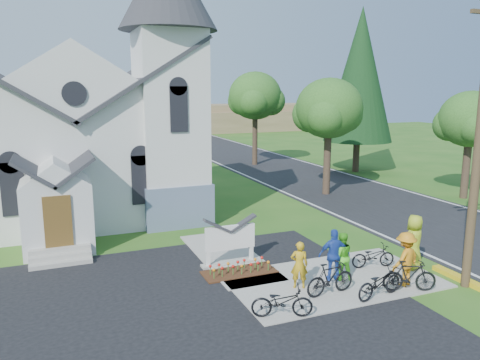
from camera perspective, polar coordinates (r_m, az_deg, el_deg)
name	(u,v)px	position (r m, az deg, el deg)	size (l,w,h in m)	color
ground	(301,294)	(15.39, 7.50, -13.59)	(120.00, 120.00, 0.00)	#285D1A
road	(321,183)	(32.64, 9.84, -0.37)	(8.00, 90.00, 0.02)	black
sidewalk	(333,280)	(16.50, 11.27, -11.87)	(7.00, 4.00, 0.05)	gray
church	(82,112)	(24.66, -18.66, 7.83)	(12.35, 12.00, 13.00)	silver
church_sign	(230,238)	(17.23, -1.21, -7.09)	(2.20, 0.40, 1.70)	gray
flower_bed	(239,272)	(16.79, -0.08, -11.19)	(2.60, 1.10, 0.07)	#3A2210
tree_road_near	(329,109)	(28.69, 10.79, 8.51)	(4.00, 4.00, 7.05)	#36291D
tree_road_mid	(255,96)	(39.50, 1.86, 10.18)	(4.40, 4.40, 7.80)	#36291D
tree_road_far	(471,120)	(30.24, 26.29, 6.60)	(3.60, 3.60, 6.30)	#36291D
conifer	(360,75)	(37.31, 14.42, 12.26)	(5.20, 5.20, 12.40)	#36291D
distant_hills	(127,119)	(69.35, -13.56, 7.29)	(61.00, 10.00, 5.60)	brown
cyclist_0	(299,265)	(15.41, 7.23, -10.20)	(0.57, 0.37, 1.56)	#BB9116
bike_0	(282,302)	(13.64, 5.14, -14.55)	(0.61, 1.75, 0.92)	black
cyclist_1	(341,256)	(16.28, 12.24, -9.05)	(0.79, 0.62, 1.63)	#4CC324
bike_1	(330,279)	(15.16, 10.95, -11.71)	(0.50, 1.76, 1.05)	black
cyclist_2	(334,255)	(16.08, 11.41, -8.97)	(1.05, 0.44, 1.79)	#2042A3
bike_2	(379,283)	(15.35, 16.63, -11.90)	(0.64, 1.82, 0.96)	black
cyclist_3	(405,259)	(16.36, 19.52, -9.05)	(1.16, 0.67, 1.80)	orange
bike_3	(410,276)	(16.05, 19.97, -10.94)	(0.48, 1.71, 1.03)	black
cyclist_4	(414,242)	(17.88, 20.45, -7.08)	(0.97, 0.63, 1.98)	#99AE20
bike_4	(373,256)	(17.72, 15.91, -8.90)	(0.56, 1.61, 0.85)	black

